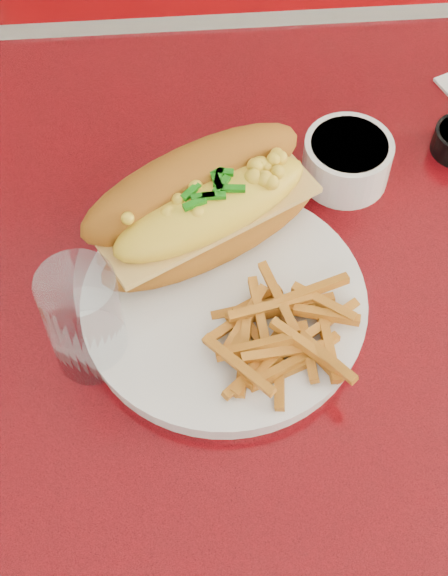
{
  "coord_description": "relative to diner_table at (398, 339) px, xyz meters",
  "views": [
    {
      "loc": [
        -0.25,
        -0.46,
        1.46
      ],
      "look_at": [
        -0.22,
        -0.04,
        0.81
      ],
      "focal_mm": 50.0,
      "sensor_mm": 36.0,
      "label": 1
    }
  ],
  "objects": [
    {
      "name": "fries_pile",
      "position": [
        -0.16,
        -0.09,
        0.2
      ],
      "size": [
        0.12,
        0.11,
        0.04
      ],
      "primitive_type": null,
      "rotation": [
        0.0,
        0.0,
        0.04
      ],
      "color": "orange",
      "rests_on": "dinner_plate"
    },
    {
      "name": "dinner_plate",
      "position": [
        -0.22,
        -0.04,
        0.17
      ],
      "size": [
        0.35,
        0.35,
        0.02
      ],
      "rotation": [
        0.0,
        0.0,
        -0.29
      ],
      "color": "silver",
      "rests_on": "diner_table"
    },
    {
      "name": "booth_bench_far",
      "position": [
        0.0,
        0.81,
        -0.32
      ],
      "size": [
        1.2,
        0.51,
        0.9
      ],
      "color": "maroon",
      "rests_on": "ground"
    },
    {
      "name": "fork",
      "position": [
        -0.16,
        -0.0,
        0.18
      ],
      "size": [
        0.11,
        0.15,
        0.0
      ],
      "rotation": [
        0.0,
        0.0,
        2.17
      ],
      "color": "silver",
      "rests_on": "dinner_plate"
    },
    {
      "name": "ground",
      "position": [
        0.0,
        0.0,
        -0.61
      ],
      "size": [
        8.0,
        8.0,
        0.0
      ],
      "primitive_type": "plane",
      "color": "beige",
      "rests_on": "ground"
    },
    {
      "name": "gravy_ramekin",
      "position": [
        -0.07,
        0.12,
        0.19
      ],
      "size": [
        0.13,
        0.13,
        0.05
      ],
      "rotation": [
        0.0,
        0.0,
        0.43
      ],
      "color": "silver",
      "rests_on": "diner_table"
    },
    {
      "name": "diner_table",
      "position": [
        0.0,
        0.0,
        0.0
      ],
      "size": [
        1.23,
        0.83,
        0.77
      ],
      "color": "red",
      "rests_on": "ground"
    },
    {
      "name": "sauce_cup_left",
      "position": [
        -0.27,
        0.1,
        0.18
      ],
      "size": [
        0.07,
        0.07,
        0.03
      ],
      "rotation": [
        0.0,
        0.0,
        -0.42
      ],
      "color": "black",
      "rests_on": "diner_table"
    },
    {
      "name": "mac_hoagie",
      "position": [
        -0.23,
        0.04,
        0.23
      ],
      "size": [
        0.28,
        0.22,
        0.11
      ],
      "rotation": [
        0.0,
        0.0,
        0.49
      ],
      "color": "#AA651B",
      "rests_on": "dinner_plate"
    },
    {
      "name": "water_tumbler",
      "position": [
        -0.35,
        -0.08,
        0.22
      ],
      "size": [
        0.09,
        0.09,
        0.12
      ],
      "primitive_type": "cylinder",
      "rotation": [
        0.0,
        0.0,
        0.37
      ],
      "color": "#BFDFF6",
      "rests_on": "diner_table"
    }
  ]
}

